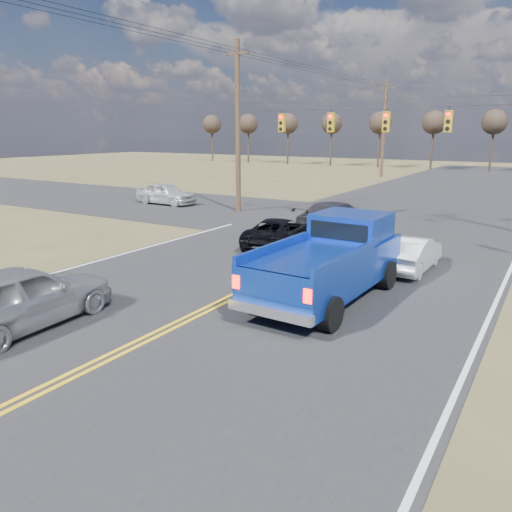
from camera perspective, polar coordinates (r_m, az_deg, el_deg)
The scene contains 12 objects.
ground at distance 12.10m, azimuth -13.88°, elevation -10.03°, with size 160.00×160.00×0.00m, color brown.
road_main at distance 19.97m, azimuth 6.86°, elevation -0.09°, with size 14.00×120.00×0.02m, color #28282B.
road_cross at distance 27.29m, azimuth 13.97°, elevation 3.43°, with size 120.00×12.00×0.02m, color #28282B.
signal_gantry at distance 26.50m, azimuth 15.55°, elevation 14.05°, with size 19.60×4.83×10.00m.
utility_poles at distance 25.90m, azimuth 13.97°, elevation 14.52°, with size 19.60×58.32×10.00m.
treeline at distance 35.52m, azimuth 19.16°, elevation 14.72°, with size 87.00×117.80×7.40m.
pickup_truck at distance 14.78m, azimuth 8.51°, elevation -0.59°, with size 2.71×6.42×2.38m.
silver_suv at distance 13.86m, azimuth -25.35°, elevation -4.23°, with size 1.96×4.86×1.66m, color gray.
black_suv at distance 21.52m, azimuth 2.64°, elevation 2.73°, with size 2.06×4.48×1.24m, color black.
white_car_queue at distance 18.63m, azimuth 17.33°, elevation 0.32°, with size 1.33×3.81×1.26m, color silver.
dgrey_car_queue at distance 24.64m, azimuth 8.99°, elevation 4.39°, with size 2.17×5.34×1.55m, color #343439.
cross_car_west at distance 34.55m, azimuth -10.26°, elevation 7.04°, with size 4.36×1.75×1.49m, color silver.
Camera 1 is at (8.05, -7.62, 4.87)m, focal length 35.00 mm.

